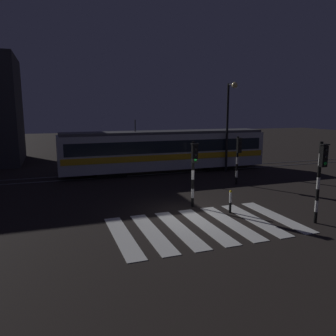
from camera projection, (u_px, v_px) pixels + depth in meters
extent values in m
plane|color=black|center=(191.00, 215.00, 15.43)|extent=(120.00, 120.00, 0.00)
cube|color=#59595E|center=(138.00, 175.00, 24.64)|extent=(80.00, 0.12, 0.03)
cube|color=#59595E|center=(133.00, 172.00, 25.97)|extent=(80.00, 0.12, 0.03)
cube|color=silver|center=(123.00, 236.00, 12.76)|extent=(0.73, 4.62, 0.02)
cube|color=silver|center=(152.00, 233.00, 13.16)|extent=(0.73, 4.62, 0.02)
cube|color=silver|center=(180.00, 229.00, 13.56)|extent=(0.73, 4.62, 0.02)
cube|color=silver|center=(206.00, 226.00, 13.96)|extent=(0.73, 4.62, 0.02)
cube|color=silver|center=(230.00, 222.00, 14.36)|extent=(0.73, 4.62, 0.02)
cube|color=silver|center=(253.00, 219.00, 14.76)|extent=(0.73, 4.62, 0.02)
cube|color=silver|center=(275.00, 216.00, 15.16)|extent=(0.73, 4.62, 0.02)
cylinder|color=black|center=(236.00, 181.00, 21.77)|extent=(0.14, 0.14, 0.45)
cylinder|color=white|center=(237.00, 174.00, 21.69)|extent=(0.14, 0.14, 0.45)
cylinder|color=black|center=(237.00, 167.00, 21.61)|extent=(0.14, 0.14, 0.45)
cylinder|color=white|center=(237.00, 161.00, 21.53)|extent=(0.14, 0.14, 0.45)
cylinder|color=black|center=(237.00, 154.00, 21.45)|extent=(0.14, 0.14, 0.45)
cylinder|color=white|center=(238.00, 147.00, 21.37)|extent=(0.14, 0.14, 0.45)
cylinder|color=black|center=(238.00, 140.00, 21.30)|extent=(0.14, 0.14, 0.45)
cube|color=black|center=(239.00, 146.00, 21.20)|extent=(0.28, 0.20, 0.90)
sphere|color=black|center=(240.00, 142.00, 21.05)|extent=(0.14, 0.14, 0.14)
sphere|color=black|center=(240.00, 146.00, 21.10)|extent=(0.14, 0.14, 0.14)
sphere|color=black|center=(240.00, 150.00, 21.15)|extent=(0.14, 0.14, 0.14)
cube|color=black|center=(239.00, 138.00, 21.12)|extent=(0.36, 0.24, 0.04)
cylinder|color=black|center=(193.00, 202.00, 16.64)|extent=(0.14, 0.14, 0.48)
cylinder|color=white|center=(193.00, 193.00, 16.56)|extent=(0.14, 0.14, 0.48)
cylinder|color=black|center=(193.00, 184.00, 16.47)|extent=(0.14, 0.14, 0.48)
cylinder|color=white|center=(193.00, 175.00, 16.39)|extent=(0.14, 0.14, 0.48)
cylinder|color=black|center=(193.00, 165.00, 16.31)|extent=(0.14, 0.14, 0.48)
cylinder|color=white|center=(193.00, 156.00, 16.22)|extent=(0.14, 0.14, 0.48)
cylinder|color=black|center=(193.00, 146.00, 16.14)|extent=(0.14, 0.14, 0.48)
cube|color=black|center=(195.00, 154.00, 16.05)|extent=(0.28, 0.20, 0.90)
sphere|color=black|center=(196.00, 148.00, 15.89)|extent=(0.14, 0.14, 0.14)
sphere|color=black|center=(196.00, 154.00, 15.94)|extent=(0.14, 0.14, 0.14)
sphere|color=green|center=(195.00, 160.00, 15.99)|extent=(0.14, 0.14, 0.14)
cube|color=black|center=(195.00, 144.00, 15.96)|extent=(0.36, 0.24, 0.04)
cylinder|color=black|center=(315.00, 217.00, 14.27)|extent=(0.14, 0.14, 0.51)
cylinder|color=white|center=(316.00, 206.00, 14.18)|extent=(0.14, 0.14, 0.51)
cylinder|color=black|center=(317.00, 195.00, 14.09)|extent=(0.14, 0.14, 0.51)
cylinder|color=white|center=(318.00, 183.00, 14.00)|extent=(0.14, 0.14, 0.51)
cylinder|color=black|center=(319.00, 171.00, 13.91)|extent=(0.14, 0.14, 0.51)
cylinder|color=white|center=(320.00, 160.00, 13.82)|extent=(0.14, 0.14, 0.51)
cylinder|color=black|center=(321.00, 148.00, 13.73)|extent=(0.14, 0.14, 0.51)
cube|color=black|center=(324.00, 156.00, 13.63)|extent=(0.28, 0.20, 0.90)
sphere|color=black|center=(326.00, 150.00, 13.48)|extent=(0.14, 0.14, 0.14)
sphere|color=black|center=(326.00, 157.00, 13.53)|extent=(0.14, 0.14, 0.14)
sphere|color=green|center=(325.00, 163.00, 13.58)|extent=(0.14, 0.14, 0.14)
cube|color=black|center=(325.00, 145.00, 13.55)|extent=(0.36, 0.24, 0.04)
cylinder|color=black|center=(227.00, 129.00, 25.66)|extent=(0.18, 0.18, 6.86)
cylinder|color=black|center=(232.00, 84.00, 24.66)|extent=(0.10, 0.90, 0.10)
sphere|color=#F9E08C|center=(235.00, 85.00, 24.26)|extent=(0.44, 0.44, 0.44)
cube|color=silver|center=(166.00, 151.00, 25.83)|extent=(16.28, 2.50, 2.70)
cube|color=yellow|center=(171.00, 157.00, 24.71)|extent=(15.96, 0.04, 0.44)
cube|color=yellow|center=(161.00, 153.00, 27.07)|extent=(15.96, 0.04, 0.44)
cube|color=black|center=(171.00, 147.00, 24.58)|extent=(15.47, 0.03, 0.90)
cube|color=#4C4C51|center=(166.00, 132.00, 25.57)|extent=(15.96, 2.30, 0.20)
cylinder|color=#262628|center=(135.00, 126.00, 24.68)|extent=(0.08, 0.08, 1.00)
cube|color=black|center=(216.00, 166.00, 27.57)|extent=(2.20, 2.00, 0.35)
cube|color=black|center=(110.00, 173.00, 24.61)|extent=(2.20, 2.00, 0.35)
sphere|color=#F9F2CC|center=(254.00, 151.00, 28.60)|extent=(0.24, 0.24, 0.24)
cylinder|color=black|center=(230.00, 208.00, 15.71)|extent=(0.12, 0.12, 0.50)
cylinder|color=white|center=(230.00, 198.00, 15.62)|extent=(0.12, 0.12, 0.50)
sphere|color=yellow|center=(231.00, 191.00, 15.57)|extent=(0.12, 0.12, 0.12)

